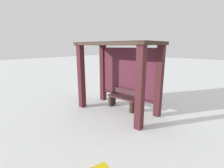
{
  "coord_description": "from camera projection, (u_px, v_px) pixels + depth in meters",
  "views": [
    {
      "loc": [
        3.57,
        -4.32,
        2.39
      ],
      "look_at": [
        0.07,
        -0.37,
        1.12
      ],
      "focal_mm": 25.34,
      "sensor_mm": 36.0,
      "label": 1
    }
  ],
  "objects": [
    {
      "name": "ground_plane",
      "position": [
        117.0,
        111.0,
        6.01
      ],
      "size": [
        60.0,
        60.0,
        0.0
      ],
      "primitive_type": "plane",
      "color": "white"
    },
    {
      "name": "bus_shelter",
      "position": [
        121.0,
        64.0,
        5.72
      ],
      "size": [
        2.97,
        1.52,
        2.53
      ],
      "color": "#431C20",
      "rests_on": "ground"
    },
    {
      "name": "bench_left_inside",
      "position": [
        123.0,
        99.0,
        6.16
      ],
      "size": [
        1.24,
        0.37,
        0.77
      ],
      "color": "#44262C",
      "rests_on": "ground"
    }
  ]
}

